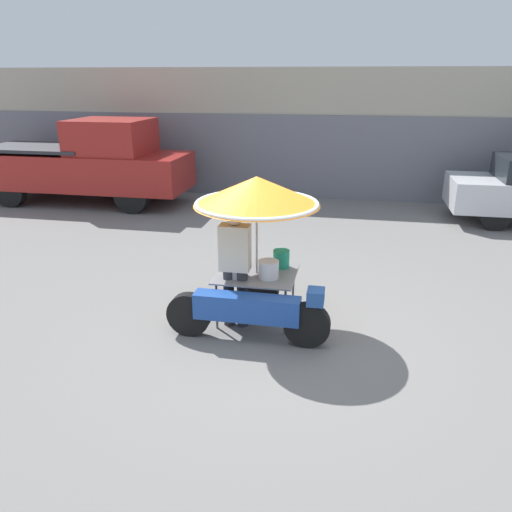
{
  "coord_description": "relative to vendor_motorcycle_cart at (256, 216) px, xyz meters",
  "views": [
    {
      "loc": [
        0.9,
        -5.65,
        3.1
      ],
      "look_at": [
        -0.27,
        0.3,
        0.9
      ],
      "focal_mm": 35.0,
      "sensor_mm": 36.0,
      "label": 1
    }
  ],
  "objects": [
    {
      "name": "pickup_truck",
      "position": [
        -5.45,
        5.66,
        -0.43
      ],
      "size": [
        5.4,
        1.8,
        2.11
      ],
      "color": "black",
      "rests_on": "ground"
    },
    {
      "name": "vendor_motorcycle_cart",
      "position": [
        0.0,
        0.0,
        0.0
      ],
      "size": [
        2.04,
        1.6,
        1.93
      ],
      "color": "black",
      "rests_on": "ground"
    },
    {
      "name": "ground_plane",
      "position": [
        0.26,
        -0.26,
        -1.45
      ],
      "size": [
        36.0,
        36.0,
        0.0
      ],
      "primitive_type": "plane",
      "color": "slate"
    },
    {
      "name": "vendor_person",
      "position": [
        -0.23,
        -0.18,
        -0.56
      ],
      "size": [
        0.38,
        0.22,
        1.58
      ],
      "color": "#2D2D33",
      "rests_on": "ground"
    },
    {
      "name": "shopfront_building",
      "position": [
        0.26,
        8.35,
        0.2
      ],
      "size": [
        28.0,
        2.06,
        3.31
      ],
      "color": "#B2A893",
      "rests_on": "ground"
    }
  ]
}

